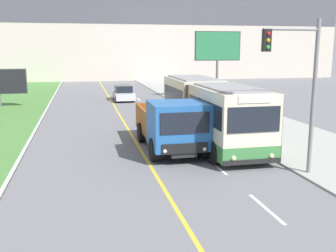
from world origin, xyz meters
TOP-DOWN VIEW (x-y plane):
  - apartment_block_background at (0.00, 62.44)m, footprint 80.00×8.04m
  - city_bus at (3.96, 17.24)m, footprint 2.70×11.58m
  - dump_truck at (1.43, 14.81)m, footprint 2.59×6.59m
  - car_distant at (1.22, 35.01)m, footprint 1.80×4.30m
  - traffic_light_mast at (5.30, 10.60)m, footprint 2.28×0.32m
  - billboard_large at (10.47, 34.43)m, footprint 4.63×0.24m
  - planter_round_near at (6.19, 14.67)m, footprint 1.19×1.19m
  - planter_round_second at (6.10, 18.52)m, footprint 1.18×1.18m

SIDE VIEW (x-z plane):
  - planter_round_second at x=6.10m, z-range 0.00..1.22m
  - planter_round_near at x=6.19m, z-range 0.00..1.27m
  - car_distant at x=1.22m, z-range -0.04..1.41m
  - dump_truck at x=1.43m, z-range 0.02..2.58m
  - city_bus at x=3.96m, z-range 0.02..3.22m
  - traffic_light_mast at x=5.30m, z-range 0.81..6.80m
  - billboard_large at x=10.47m, z-range 1.64..8.22m
  - apartment_block_background at x=0.00m, z-range 0.00..24.60m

